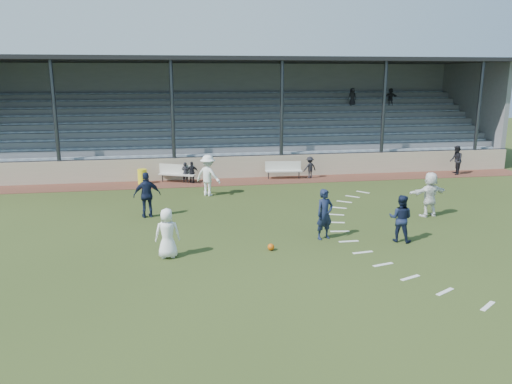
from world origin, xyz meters
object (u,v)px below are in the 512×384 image
player_navy_lead (325,214)px  football (271,247)px  bench_left (177,172)px  trash_bin (142,177)px  official (456,160)px  player_white_lead (167,233)px  bench_right (283,168)px

player_navy_lead → football: bearing=-176.2°
bench_left → player_navy_lead: 11.56m
trash_bin → official: (17.76, -0.35, 0.44)m
bench_left → trash_bin: (-1.81, -0.14, -0.17)m
official → trash_bin: bearing=-73.1°
trash_bin → player_navy_lead: 12.34m
trash_bin → player_white_lead: 11.34m
player_white_lead → player_navy_lead: bearing=-171.3°
bench_right → player_white_lead: (-6.30, -11.40, 0.22)m
bench_left → bench_right: same height
trash_bin → football: trash_bin is taller
bench_right → official: official is taller
player_white_lead → official: 19.69m
bench_right → player_white_lead: player_white_lead is taller
bench_left → bench_right: 5.85m
trash_bin → official: 17.77m
football → player_white_lead: player_white_lead is taller
football → bench_left: bearing=104.4°
player_navy_lead → official: 14.81m
player_white_lead → player_navy_lead: 5.51m
football → player_navy_lead: bearing=22.6°
bench_right → trash_bin: bearing=-173.4°
football → official: bearing=39.6°
football → official: size_ratio=0.14×
trash_bin → player_navy_lead: (6.78, -10.30, 0.49)m
trash_bin → official: official is taller
bench_right → official: bearing=2.7°
bench_left → bench_right: bearing=24.0°
player_navy_lead → trash_bin: bearing=104.6°
bench_left → football: bench_left is taller
player_navy_lead → bench_right: bearing=66.5°
bench_left → player_white_lead: bearing=-68.3°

